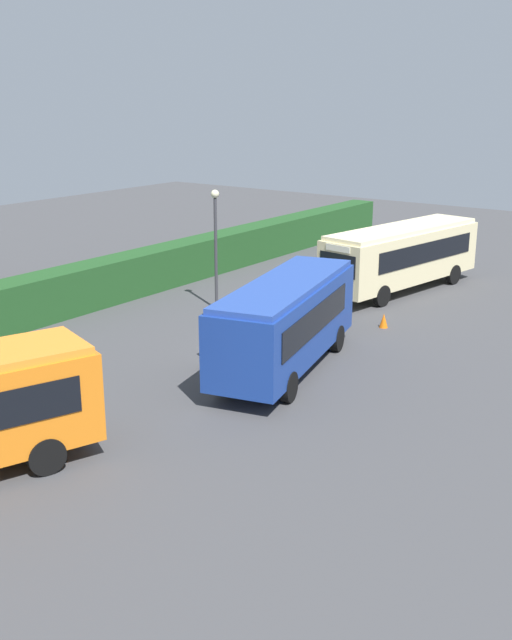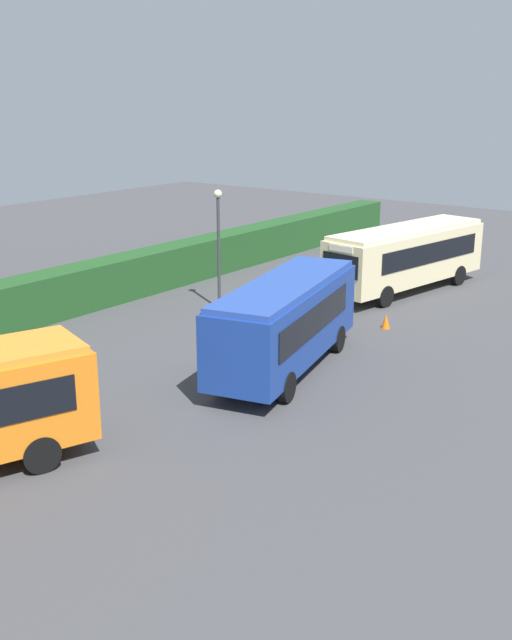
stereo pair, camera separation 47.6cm
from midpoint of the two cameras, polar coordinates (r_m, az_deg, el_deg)
name	(u,v)px [view 2 (the right image)]	position (r m, az deg, el deg)	size (l,w,h in m)	color
ground_plane	(264,353)	(28.50, 1.10, -2.47)	(81.92, 81.92, 0.00)	#424244
bus_blue	(285,320)	(26.20, 2.75, 0.02)	(8.91, 4.34, 3.21)	navy
bus_cream	(406,255)	(37.66, 11.57, 4.85)	(10.08, 4.06, 3.18)	beige
person_center	(212,340)	(27.24, -2.81, -1.49)	(0.30, 0.43, 1.65)	olive
hedge_row	(84,287)	(34.85, -12.46, 2.43)	(52.96, 1.61, 1.99)	#1F4A20
traffic_cone	(386,321)	(31.83, 10.17, -0.09)	(0.36, 0.36, 0.60)	orange
lamppost	(218,235)	(33.51, -2.44, 6.39)	(0.36, 0.36, 5.36)	#38383D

